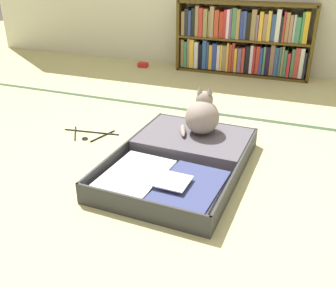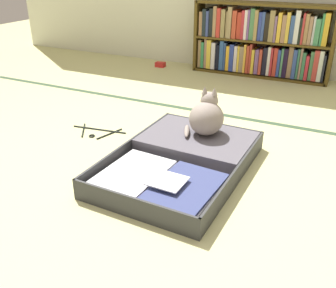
{
  "view_description": "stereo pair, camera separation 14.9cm",
  "coord_description": "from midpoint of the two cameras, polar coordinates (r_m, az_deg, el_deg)",
  "views": [
    {
      "loc": [
        0.58,
        -1.53,
        1.06
      ],
      "look_at": [
        -0.07,
        0.14,
        0.18
      ],
      "focal_mm": 40.54,
      "sensor_mm": 36.0,
      "label": 1
    },
    {
      "loc": [
        0.72,
        -1.47,
        1.06
      ],
      "look_at": [
        -0.07,
        0.14,
        0.18
      ],
      "focal_mm": 40.54,
      "sensor_mm": 36.0,
      "label": 2
    }
  ],
  "objects": [
    {
      "name": "small_red_pouch",
      "position": [
        4.18,
        -4.82,
        11.76
      ],
      "size": [
        0.1,
        0.07,
        0.05
      ],
      "color": "red",
      "rests_on": "ground_plane"
    },
    {
      "name": "bookshelf",
      "position": [
        3.91,
        10.04,
        15.05
      ],
      "size": [
        1.33,
        0.22,
        0.69
      ],
      "color": "#513E15",
      "rests_on": "ground_plane"
    },
    {
      "name": "tatami_border",
      "position": [
        2.88,
        6.68,
        4.4
      ],
      "size": [
        4.8,
        0.05,
        0.0
      ],
      "color": "#344B34",
      "rests_on": "ground_plane"
    },
    {
      "name": "open_suitcase",
      "position": [
        2.13,
        0.31,
        -2.16
      ],
      "size": [
        0.69,
        0.99,
        0.11
      ],
      "color": "#323335",
      "rests_on": "ground_plane"
    },
    {
      "name": "clothes_hanger",
      "position": [
        2.59,
        -13.36,
        1.42
      ],
      "size": [
        0.39,
        0.23,
        0.01
      ],
      "color": "black",
      "rests_on": "ground_plane"
    },
    {
      "name": "ground_plane",
      "position": [
        1.95,
        -1.86,
        -6.81
      ],
      "size": [
        10.0,
        10.0,
        0.0
      ],
      "primitive_type": "plane",
      "color": "#C5C384"
    },
    {
      "name": "black_cat",
      "position": [
        2.26,
        3.31,
        4.24
      ],
      "size": [
        0.26,
        0.26,
        0.28
      ],
      "color": "gray",
      "rests_on": "open_suitcase"
    }
  ]
}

